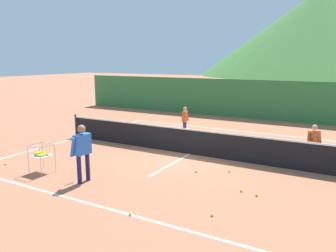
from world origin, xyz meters
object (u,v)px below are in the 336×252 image
at_px(tennis_ball_4, 241,191).
at_px(tennis_net, 190,141).
at_px(ball_cart, 41,154).
at_px(tennis_ball_0, 130,214).
at_px(student_1, 314,140).
at_px(tennis_ball_3, 229,171).
at_px(instructor, 82,148).
at_px(tennis_ball_5, 257,195).
at_px(tennis_ball_2, 196,172).
at_px(student_0, 185,118).
at_px(tennis_ball_7, 87,145).
at_px(tennis_ball_6, 212,215).
at_px(tennis_ball_1, 5,164).

bearing_deg(tennis_ball_4, tennis_net, 136.97).
bearing_deg(ball_cart, tennis_ball_0, -14.17).
distance_m(student_1, tennis_ball_4, 4.13).
bearing_deg(tennis_ball_3, ball_cart, -150.45).
xyz_separation_m(instructor, tennis_ball_5, (4.66, 1.40, -0.98)).
bearing_deg(instructor, ball_cart, -179.15).
xyz_separation_m(instructor, tennis_ball_2, (2.51, 2.33, -0.98)).
height_order(student_0, tennis_ball_7, student_0).
bearing_deg(student_0, tennis_ball_7, -123.44).
bearing_deg(tennis_ball_0, ball_cart, 165.83).
height_order(instructor, tennis_ball_3, instructor).
bearing_deg(tennis_ball_3, tennis_ball_7, 177.83).
xyz_separation_m(tennis_ball_2, tennis_ball_6, (1.55, -2.53, 0.00)).
distance_m(instructor, tennis_ball_6, 4.19).
bearing_deg(tennis_ball_7, instructor, -48.11).
xyz_separation_m(tennis_ball_0, tennis_ball_2, (0.09, 3.40, 0.00)).
xyz_separation_m(student_1, ball_cart, (-7.28, -5.36, -0.20)).
distance_m(ball_cart, tennis_ball_7, 3.37).
height_order(ball_cart, tennis_ball_1, ball_cart).
bearing_deg(tennis_ball_1, tennis_ball_3, 23.72).
bearing_deg(student_0, ball_cart, -102.04).
distance_m(student_0, tennis_ball_5, 7.48).
bearing_deg(tennis_ball_3, student_1, 48.79).
bearing_deg(tennis_ball_4, tennis_ball_1, -168.03).
bearing_deg(tennis_net, tennis_ball_5, -39.96).
bearing_deg(tennis_ball_3, tennis_ball_6, -77.96).
relative_size(student_1, tennis_ball_1, 19.23).
distance_m(tennis_ball_3, tennis_ball_7, 6.21).
distance_m(student_0, tennis_ball_6, 8.44).
xyz_separation_m(student_0, ball_cart, (-1.50, -7.04, -0.20)).
xyz_separation_m(tennis_net, tennis_ball_1, (-4.85, -4.23, -0.47)).
height_order(tennis_net, student_0, student_0).
xyz_separation_m(tennis_net, ball_cart, (-3.15, -4.14, 0.09)).
height_order(tennis_ball_2, tennis_ball_3, same).
distance_m(tennis_net, tennis_ball_5, 4.25).
xyz_separation_m(tennis_ball_4, tennis_ball_6, (-0.15, -1.71, 0.00)).
bearing_deg(tennis_ball_1, tennis_net, 41.10).
relative_size(tennis_net, tennis_ball_4, 170.69).
height_order(tennis_ball_4, tennis_ball_7, same).
relative_size(tennis_ball_6, tennis_ball_7, 1.00).
xyz_separation_m(tennis_ball_2, tennis_ball_7, (-5.31, 0.80, 0.00)).
height_order(tennis_ball_0, tennis_ball_7, same).
relative_size(tennis_ball_1, tennis_ball_3, 1.00).
distance_m(student_1, tennis_ball_3, 3.34).
bearing_deg(ball_cart, student_0, 77.96).
relative_size(student_1, tennis_ball_2, 19.23).
relative_size(tennis_net, tennis_ball_2, 170.69).
bearing_deg(ball_cart, student_1, 36.37).
height_order(tennis_ball_3, tennis_ball_4, same).
bearing_deg(tennis_ball_7, tennis_ball_2, -8.53).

